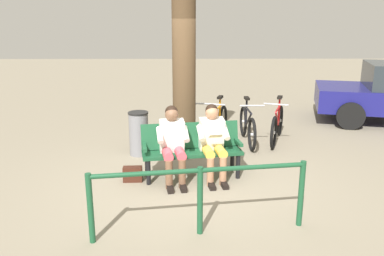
{
  "coord_description": "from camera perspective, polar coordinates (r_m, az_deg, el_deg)",
  "views": [
    {
      "loc": [
        0.05,
        5.85,
        2.49
      ],
      "look_at": [
        -0.02,
        -0.43,
        0.75
      ],
      "focal_mm": 36.84,
      "sensor_mm": 36.0,
      "label": 1
    }
  ],
  "objects": [
    {
      "name": "bicycle_green",
      "position": [
        8.25,
        3.73,
        0.48
      ],
      "size": [
        0.64,
        1.62,
        0.94
      ],
      "rotation": [
        0.0,
        0.0,
        1.26
      ],
      "color": "black",
      "rests_on": "ground"
    },
    {
      "name": "bench",
      "position": [
        6.38,
        -0.1,
        -2.63
      ],
      "size": [
        1.66,
        0.73,
        0.87
      ],
      "rotation": [
        0.0,
        0.0,
        0.16
      ],
      "color": "#194C2D",
      "rests_on": "ground"
    },
    {
      "name": "railing_fence",
      "position": [
        4.66,
        1.18,
        -8.85
      ],
      "size": [
        2.56,
        0.44,
        0.85
      ],
      "rotation": [
        0.0,
        0.0,
        0.15
      ],
      "color": "#194C2D",
      "rests_on": "ground"
    },
    {
      "name": "litter_bin",
      "position": [
        7.47,
        -7.7,
        -0.78
      ],
      "size": [
        0.38,
        0.38,
        0.83
      ],
      "color": "slate",
      "rests_on": "ground"
    },
    {
      "name": "ground_plane",
      "position": [
        6.36,
        -0.17,
        -7.58
      ],
      "size": [
        40.0,
        40.0,
        0.0
      ],
      "primitive_type": "plane",
      "color": "gray"
    },
    {
      "name": "person_companion",
      "position": [
        6.14,
        -2.81,
        -1.86
      ],
      "size": [
        0.53,
        0.81,
        1.2
      ],
      "rotation": [
        0.0,
        0.0,
        0.16
      ],
      "color": "white",
      "rests_on": "ground"
    },
    {
      "name": "tree_trunk",
      "position": [
        7.1,
        -1.18,
        10.18
      ],
      "size": [
        0.42,
        0.42,
        3.67
      ],
      "primitive_type": "cylinder",
      "color": "#4C3823",
      "rests_on": "ground"
    },
    {
      "name": "bicycle_red",
      "position": [
        8.2,
        8.02,
        0.27
      ],
      "size": [
        0.48,
        1.68,
        0.94
      ],
      "rotation": [
        0.0,
        0.0,
        1.6
      ],
      "color": "black",
      "rests_on": "ground"
    },
    {
      "name": "handbag",
      "position": [
        6.36,
        -8.58,
        -6.61
      ],
      "size": [
        0.3,
        0.15,
        0.24
      ],
      "primitive_type": "cube",
      "rotation": [
        0.0,
        0.0,
        0.04
      ],
      "color": "#3F1E14",
      "rests_on": "ground"
    },
    {
      "name": "bicycle_purple",
      "position": [
        8.33,
        -0.11,
        0.65
      ],
      "size": [
        0.48,
        1.68,
        0.94
      ],
      "rotation": [
        0.0,
        0.0,
        1.56
      ],
      "color": "black",
      "rests_on": "ground"
    },
    {
      "name": "person_reading",
      "position": [
        6.24,
        3.03,
        -1.56
      ],
      "size": [
        0.53,
        0.81,
        1.2
      ],
      "rotation": [
        0.0,
        0.0,
        0.16
      ],
      "color": "white",
      "rests_on": "ground"
    },
    {
      "name": "bicycle_blue",
      "position": [
        8.41,
        12.23,
        0.45
      ],
      "size": [
        0.68,
        1.6,
        0.94
      ],
      "rotation": [
        0.0,
        0.0,
        1.23
      ],
      "color": "black",
      "rests_on": "ground"
    }
  ]
}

